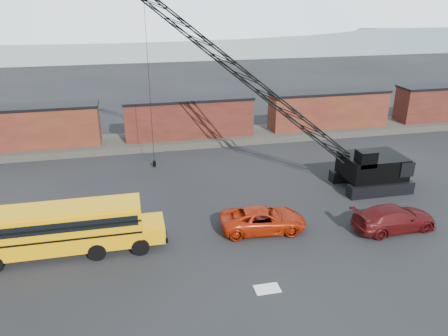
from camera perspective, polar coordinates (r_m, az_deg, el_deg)
The scene contains 10 objects.
ground at distance 28.11m, azimuth 2.15°, elevation -10.77°, with size 160.00×160.00×0.00m, color black.
gravel_berm at distance 47.61m, azimuth -4.50°, elevation 3.81°, with size 120.00×5.00×0.70m, color #433E37.
boxcar_west_near at distance 47.55m, azimuth -24.11°, elevation 4.94°, with size 13.70×3.10×4.17m.
boxcar_mid at distance 46.91m, azimuth -4.59°, elevation 6.61°, with size 13.70×3.10×4.17m.
boxcar_east_near at distance 51.50m, azimuth 13.47°, elevation 7.48°, with size 13.70×3.10×4.17m.
snow_patch at distance 25.10m, azimuth 5.67°, elevation -15.43°, with size 1.40×0.90×0.02m, color silver.
school_bus at distance 28.68m, azimuth -20.12°, elevation -7.37°, with size 11.65×2.65×3.19m.
red_pickup at distance 30.05m, azimuth 5.14°, elevation -6.71°, with size 2.70×5.85×1.63m, color #A62008.
maroon_suv at distance 32.19m, azimuth 21.35°, elevation -6.12°, with size 2.40×5.89×1.71m, color #460C0C.
crawler_crane at distance 36.09m, azimuth 3.28°, elevation 11.46°, with size 20.56×10.96×15.46m.
Camera 1 is at (-6.12, -22.80, 15.27)m, focal length 35.00 mm.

